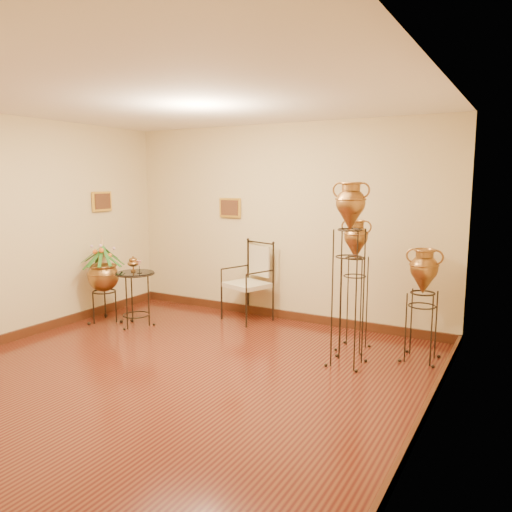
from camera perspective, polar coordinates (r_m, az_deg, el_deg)
The scene contains 8 objects.
ground at distance 5.43m, azimuth -9.29°, elevation -13.20°, with size 5.00×5.00×0.00m, color #592915.
room_shell at distance 5.06m, azimuth -9.78°, elevation 5.38°, with size 5.02×5.02×2.81m.
amphora_tall at distance 5.44m, azimuth 10.54°, elevation -1.87°, with size 0.47×0.47×2.02m.
amphora_mid at distance 6.00m, azimuth 11.20°, elevation -3.18°, with size 0.38×0.38×1.58m.
amphora_short at distance 5.86m, azimuth 18.45°, elevation -5.27°, with size 0.49×0.49×1.29m.
planter_urn at distance 7.40m, azimuth -17.05°, elevation -1.82°, with size 0.81×0.81×1.28m.
armchair at distance 7.18m, azimuth -1.02°, elevation -2.93°, with size 0.79×0.77×1.13m.
side_table at distance 7.13m, azimuth -13.58°, elevation -4.67°, with size 0.59×0.59×0.96m.
Camera 1 is at (3.18, -3.92, 2.01)m, focal length 35.00 mm.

